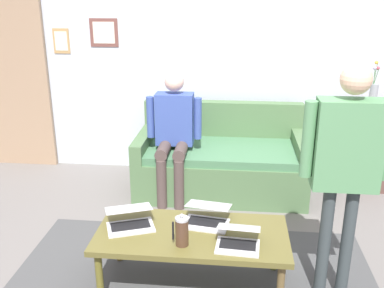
{
  "coord_description": "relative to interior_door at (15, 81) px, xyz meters",
  "views": [
    {
      "loc": [
        -0.41,
        2.71,
        2.02
      ],
      "look_at": [
        -0.06,
        -0.76,
        0.8
      ],
      "focal_mm": 40.86,
      "sensor_mm": 36.0,
      "label": 1
    }
  ],
  "objects": [
    {
      "name": "coffee_table",
      "position": [
        -2.31,
        2.16,
        -0.63
      ],
      "size": [
        1.34,
        0.63,
        0.43
      ],
      "color": "brown",
      "rests_on": "ground_plane"
    },
    {
      "name": "interior_door",
      "position": [
        0.0,
        0.0,
        0.0
      ],
      "size": [
        0.82,
        0.09,
        2.05
      ],
      "color": "#9F7F61",
      "rests_on": "ground_plane"
    },
    {
      "name": "laptop_right",
      "position": [
        -1.86,
        2.12,
        -0.55
      ],
      "size": [
        0.41,
        0.39,
        0.14
      ],
      "color": "silver",
      "rests_on": "coffee_table"
    },
    {
      "name": "french_press",
      "position": [
        -2.26,
        2.33,
        -0.49
      ],
      "size": [
        0.11,
        0.09,
        0.23
      ],
      "color": "#4C3323",
      "rests_on": "coffee_table"
    },
    {
      "name": "person_seated",
      "position": [
        -1.98,
        0.72,
        -0.3
      ],
      "size": [
        0.55,
        0.51,
        1.28
      ],
      "color": "#4E3F3B",
      "rests_on": "ground_plane"
    },
    {
      "name": "back_wall",
      "position": [
        -2.17,
        -0.09,
        0.33
      ],
      "size": [
        7.04,
        0.11,
        2.7
      ],
      "color": "silver",
      "rests_on": "ground_plane"
    },
    {
      "name": "laptop_center",
      "position": [
        -2.63,
        2.3,
        -0.55
      ],
      "size": [
        0.3,
        0.29,
        0.14
      ],
      "color": "silver",
      "rests_on": "coffee_table"
    },
    {
      "name": "ground_plane",
      "position": [
        -2.17,
        2.11,
        -1.02
      ],
      "size": [
        7.68,
        7.68,
        0.0
      ],
      "primitive_type": "plane",
      "color": "slate"
    },
    {
      "name": "laptop_left",
      "position": [
        -2.41,
        2.02,
        -0.55
      ],
      "size": [
        0.36,
        0.34,
        0.14
      ],
      "color": "silver",
      "rests_on": "coffee_table"
    },
    {
      "name": "couch",
      "position": [
        -2.45,
        0.49,
        -0.72
      ],
      "size": [
        1.74,
        0.91,
        0.88
      ],
      "color": "#4F7046",
      "rests_on": "ground_plane"
    },
    {
      "name": "side_shelf",
      "position": [
        -3.97,
        0.3,
        -0.58
      ],
      "size": [
        0.42,
        0.32,
        0.9
      ],
      "color": "brown",
      "rests_on": "ground_plane"
    },
    {
      "name": "flower_vase",
      "position": [
        -3.97,
        0.3,
        0.02
      ],
      "size": [
        0.08,
        0.08,
        0.47
      ],
      "color": "#989EA3",
      "rests_on": "side_shelf"
    },
    {
      "name": "person_standing",
      "position": [
        -3.29,
        2.16,
        0.02
      ],
      "size": [
        0.57,
        0.19,
        1.62
      ],
      "color": "#363E40",
      "rests_on": "ground_plane"
    }
  ]
}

